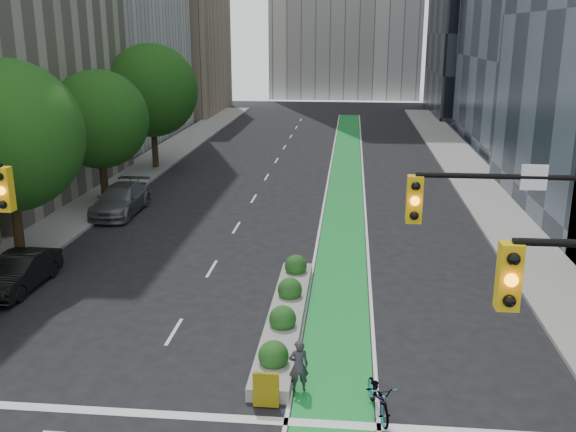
% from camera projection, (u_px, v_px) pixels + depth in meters
% --- Properties ---
extents(sidewalk_left, '(3.60, 90.00, 0.15)m').
position_uv_depth(sidewalk_left, '(111.00, 190.00, 40.70)').
color(sidewalk_left, gray).
rests_on(sidewalk_left, ground).
extents(sidewalk_right, '(3.60, 90.00, 0.15)m').
position_uv_depth(sidewalk_right, '(492.00, 199.00, 38.46)').
color(sidewalk_right, gray).
rests_on(sidewalk_right, ground).
extents(bike_lane_paint, '(2.20, 70.00, 0.01)m').
position_uv_depth(bike_lane_paint, '(346.00, 179.00, 44.09)').
color(bike_lane_paint, '#198E34').
rests_on(bike_lane_paint, ground).
extents(building_tan_far, '(14.00, 16.00, 26.00)m').
position_uv_depth(building_tan_far, '(160.00, 3.00, 77.08)').
color(building_tan_far, tan).
rests_on(building_tan_far, ground).
extents(tree_mid, '(6.40, 6.40, 8.78)m').
position_uv_depth(tree_mid, '(7.00, 136.00, 26.67)').
color(tree_mid, black).
rests_on(tree_mid, ground).
extents(tree_midfar, '(5.60, 5.60, 7.76)m').
position_uv_depth(tree_midfar, '(99.00, 120.00, 36.40)').
color(tree_midfar, black).
rests_on(tree_midfar, ground).
extents(tree_far, '(6.60, 6.60, 9.00)m').
position_uv_depth(tree_far, '(152.00, 91.00, 45.75)').
color(tree_far, black).
rests_on(tree_far, ground).
extents(median_planter, '(1.20, 10.26, 1.10)m').
position_uv_depth(median_planter, '(286.00, 313.00, 22.21)').
color(median_planter, gray).
rests_on(median_planter, ground).
extents(bicycle, '(1.10, 2.04, 1.02)m').
position_uv_depth(bicycle, '(379.00, 396.00, 16.93)').
color(bicycle, gray).
rests_on(bicycle, ground).
extents(cyclist, '(0.64, 0.50, 1.56)m').
position_uv_depth(cyclist, '(299.00, 366.00, 17.92)').
color(cyclist, '#332E38').
rests_on(cyclist, ground).
extents(parked_car_left_mid, '(1.64, 4.35, 1.42)m').
position_uv_depth(parked_car_left_mid, '(20.00, 272.00, 25.08)').
color(parked_car_left_mid, black).
rests_on(parked_car_left_mid, ground).
extents(parked_car_left_far, '(2.26, 5.45, 1.58)m').
position_uv_depth(parked_car_left_far, '(121.00, 200.00, 35.54)').
color(parked_car_left_far, '#5B5E60').
rests_on(parked_car_left_far, ground).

